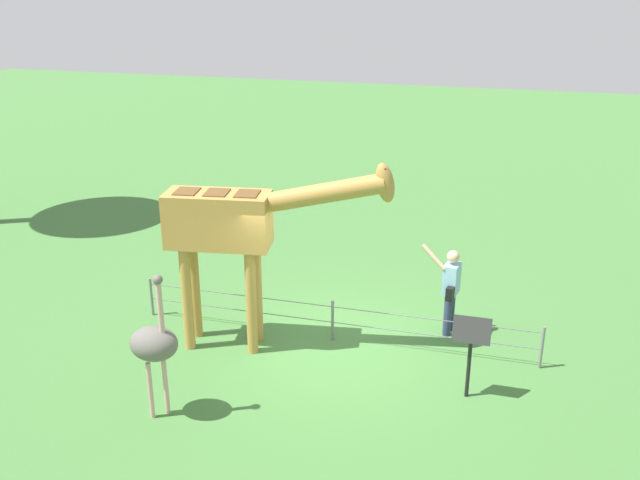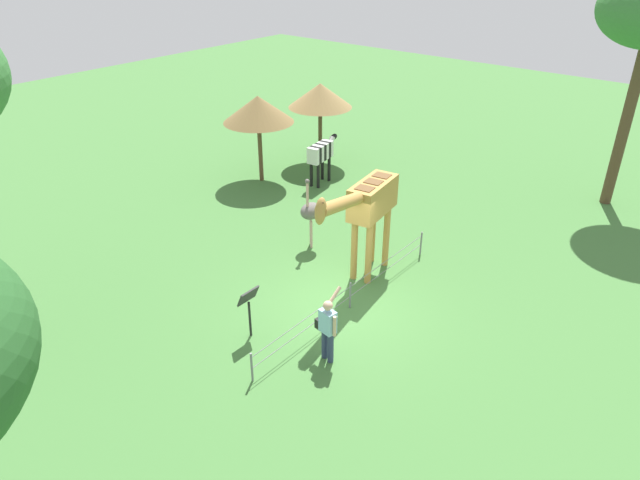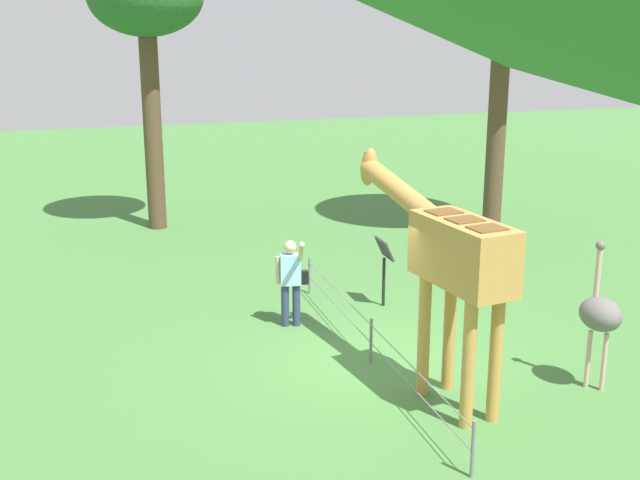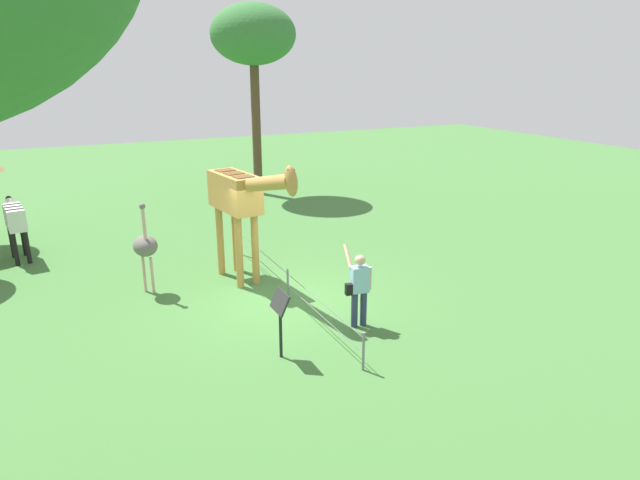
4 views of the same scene
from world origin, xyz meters
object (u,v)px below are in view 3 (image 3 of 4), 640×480
object	(u,v)px
ostrich	(600,314)
giraffe	(450,255)
tree_northeast	(146,4)
visitor	(291,278)
info_sign	(384,258)

from	to	relation	value
ostrich	giraffe	bearing A→B (deg)	80.64
tree_northeast	visitor	bearing A→B (deg)	-168.69
giraffe	visitor	xyz separation A→B (m)	(3.39, 1.39, -1.27)
info_sign	tree_northeast	bearing A→B (deg)	25.78
giraffe	visitor	size ratio (longest dim) A/B	2.24
visitor	giraffe	bearing A→B (deg)	-157.74
giraffe	info_sign	world-z (taller)	giraffe
tree_northeast	ostrich	bearing A→B (deg)	-155.66
visitor	tree_northeast	distance (m)	9.18
visitor	tree_northeast	xyz separation A→B (m)	(7.73, 1.55, 4.70)
ostrich	info_sign	world-z (taller)	ostrich
tree_northeast	info_sign	world-z (taller)	tree_northeast
info_sign	giraffe	bearing A→B (deg)	171.78
tree_northeast	info_sign	size ratio (longest dim) A/B	5.16
giraffe	tree_northeast	xyz separation A→B (m)	(11.11, 2.93, 3.44)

